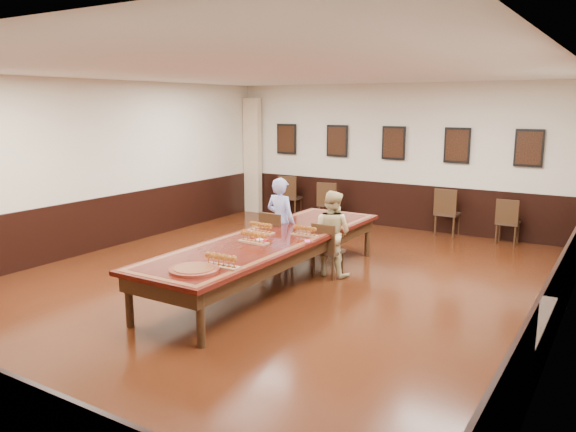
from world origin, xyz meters
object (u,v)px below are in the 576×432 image
Objects in this scene: spare_chair_d at (508,221)px; person_woman at (331,233)px; spare_chair_c at (448,212)px; chair_man at (277,239)px; person_man at (281,222)px; spare_chair_b at (329,203)px; chair_woman at (328,249)px; carved_platter at (194,270)px; conference_table at (271,246)px; spare_chair_a at (291,196)px.

person_woman is (-2.02, -3.73, 0.24)m from spare_chair_d.
chair_man is at bearing 66.57° from spare_chair_c.
spare_chair_b is at bearing -71.20° from person_man.
person_man is at bearing -8.82° from chair_woman.
carved_platter is at bearing 106.90° from person_man.
conference_table is 7.70× the size of carved_platter.
spare_chair_b is 4.74m from conference_table.
spare_chair_c reaches higher than carved_platter.
chair_man reaches higher than spare_chair_d.
spare_chair_d is at bearing 177.02° from spare_chair_c.
spare_chair_c is at bearing 172.91° from spare_chair_a.
person_man is (0.91, -3.51, 0.27)m from spare_chair_b.
chair_man is 0.30m from person_man.
spare_chair_c is 3.92m from person_woman.
spare_chair_b is 3.95m from spare_chair_d.
spare_chair_c is at bearing 80.45° from carved_platter.
spare_chair_a is 0.74× the size of person_woman.
spare_chair_c is 6.86m from carved_platter.
conference_table is (0.48, -1.03, -0.15)m from person_man.
spare_chair_a is 1.20m from spare_chair_b.
spare_chair_d is at bearing -124.74° from chair_man.
person_man is 3.07m from carved_platter.
spare_chair_a is 5.13m from spare_chair_d.
spare_chair_a is at bearing -1.08° from spare_chair_d.
spare_chair_a is at bearing -57.25° from chair_man.
spare_chair_c is (2.71, 0.26, 0.01)m from spare_chair_b.
spare_chair_c is at bearing 74.48° from conference_table.
chair_woman is 4.14m from spare_chair_b.
spare_chair_c is 0.66× the size of person_man.
chair_man is 0.19× the size of conference_table.
person_woman is (3.10, -3.79, 0.18)m from spare_chair_a.
conference_table is at bearing 58.18° from chair_woman.
chair_woman is 0.91× the size of spare_chair_b.
spare_chair_c is 0.20× the size of conference_table.
chair_woman is at bearing 82.97° from carved_platter.
person_man is at bearing 49.92° from spare_chair_d.
spare_chair_c is 1.24m from spare_chair_d.
chair_man reaches higher than chair_woman.
person_man reaches higher than spare_chair_a.
person_man is 1.10× the size of person_woman.
spare_chair_a reaches higher than chair_man.
chair_woman is 0.58× the size of person_man.
spare_chair_c reaches higher than spare_chair_d.
spare_chair_d is (2.02, 3.82, 0.01)m from chair_woman.
person_man is 1.14m from conference_table.
person_woman is at bearing 80.10° from spare_chair_c.
spare_chair_d is (3.05, 3.76, -0.02)m from chair_man.
person_man is (2.08, -3.73, 0.25)m from spare_chair_a.
carved_platter is (0.67, -2.99, 0.01)m from person_man.
spare_chair_a is at bearing 118.29° from conference_table.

